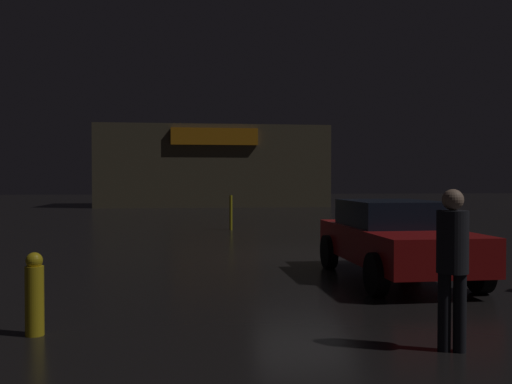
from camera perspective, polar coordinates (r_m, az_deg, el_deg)
ground_plane at (r=14.16m, az=5.10°, el=-6.33°), size 120.00×120.00×0.00m
store_building at (r=41.27m, az=-4.41°, el=2.54°), size 15.90×6.96×5.60m
car_near at (r=11.05m, az=13.68°, el=-4.46°), size 2.04×4.40×1.46m
pedestrian at (r=6.54m, az=19.08°, el=-6.14°), size 0.43×0.43×1.76m
fire_hydrant at (r=7.39m, az=-21.32°, el=-9.53°), size 0.22×0.22×1.00m
bollard_kerb_b at (r=21.12m, az=-2.53°, el=-2.07°), size 0.11×0.11×1.29m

